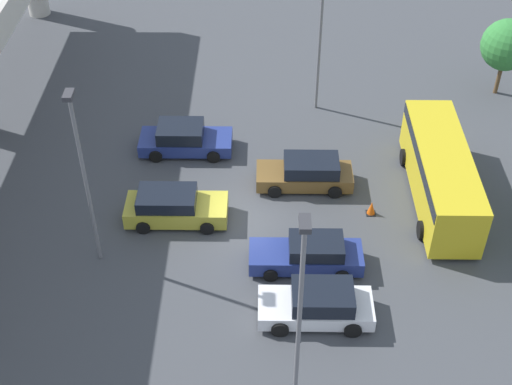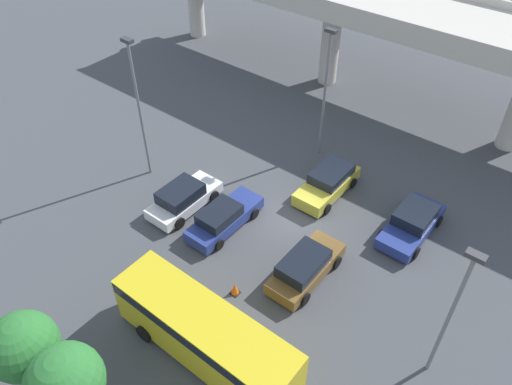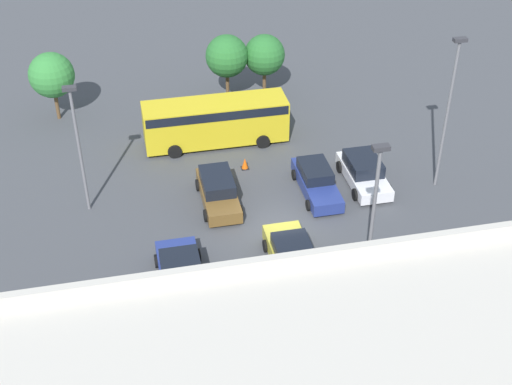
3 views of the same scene
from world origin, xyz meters
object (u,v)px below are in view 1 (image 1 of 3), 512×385
at_px(shuttle_bus, 441,171).
at_px(lamp_post_by_overpass, 320,38).
at_px(parked_car_0, 318,304).
at_px(lamp_post_mid_lot, 300,308).
at_px(traffic_cone, 371,208).
at_px(parked_car_3, 306,173).
at_px(lamp_post_near_aisle, 83,169).
at_px(parked_car_2, 174,207).
at_px(parked_car_1, 308,254).
at_px(tree_front_far_right, 507,45).
at_px(parked_car_4, 184,139).

bearing_deg(shuttle_bus, lamp_post_by_overpass, 34.30).
height_order(parked_car_0, lamp_post_mid_lot, lamp_post_mid_lot).
distance_m(shuttle_bus, traffic_cone, 3.72).
bearing_deg(parked_car_3, lamp_post_near_aisle, 29.01).
relative_size(lamp_post_mid_lot, traffic_cone, 12.70).
xyz_separation_m(parked_car_3, traffic_cone, (-2.10, -2.98, -0.42)).
height_order(shuttle_bus, lamp_post_near_aisle, lamp_post_near_aisle).
bearing_deg(parked_car_2, parked_car_0, -42.56).
bearing_deg(parked_car_0, lamp_post_near_aisle, -19.14).
bearing_deg(parked_car_0, parked_car_1, -85.14).
xyz_separation_m(parked_car_3, tree_front_far_right, (8.69, -11.49, 2.36)).
bearing_deg(parked_car_1, parked_car_0, 94.86).
height_order(parked_car_0, lamp_post_by_overpass, lamp_post_by_overpass).
distance_m(parked_car_0, tree_front_far_right, 20.67).
distance_m(parked_car_4, lamp_post_mid_lot, 16.72).
distance_m(lamp_post_mid_lot, traffic_cone, 12.03).
xyz_separation_m(parked_car_3, lamp_post_near_aisle, (-5.15, 9.28, 4.21)).
xyz_separation_m(parked_car_0, lamp_post_by_overpass, (15.39, -0.75, 3.63)).
relative_size(parked_car_3, parked_car_4, 0.98).
distance_m(lamp_post_mid_lot, lamp_post_by_overpass, 19.48).
xyz_separation_m(parked_car_2, traffic_cone, (0.49, -9.22, -0.43)).
bearing_deg(traffic_cone, parked_car_2, 93.01).
distance_m(lamp_post_mid_lot, tree_front_far_right, 24.56).
bearing_deg(parked_car_3, shuttle_bus, 171.52).
distance_m(parked_car_2, shuttle_bus, 12.64).
bearing_deg(tree_front_far_right, parked_car_2, 122.45).
distance_m(parked_car_4, tree_front_far_right, 18.83).
distance_m(parked_car_1, lamp_post_mid_lot, 8.21).
bearing_deg(parked_car_3, lamp_post_by_overpass, -96.94).
distance_m(parked_car_1, shuttle_bus, 7.95).
height_order(parked_car_0, parked_car_2, parked_car_2).
bearing_deg(parked_car_0, traffic_cone, -114.59).
height_order(parked_car_1, parked_car_3, parked_car_3).
bearing_deg(lamp_post_mid_lot, parked_car_0, -14.45).
bearing_deg(parked_car_4, parked_car_2, -89.92).
bearing_deg(shuttle_bus, parked_car_0, 140.49).
bearing_deg(lamp_post_near_aisle, parked_car_2, -49.87).
height_order(parked_car_1, parked_car_2, parked_car_2).
xyz_separation_m(parked_car_2, parked_car_4, (5.41, 0.01, -0.04)).
bearing_deg(parked_car_4, parked_car_3, -24.34).
relative_size(parked_car_1, parked_car_4, 1.02).
xyz_separation_m(parked_car_1, shuttle_bus, (4.61, -6.40, 0.97)).
height_order(parked_car_3, tree_front_far_right, tree_front_far_right).
xyz_separation_m(parked_car_0, parked_car_4, (11.23, 6.34, -0.02)).
xyz_separation_m(lamp_post_near_aisle, traffic_cone, (3.05, -12.26, -4.63)).
relative_size(shuttle_bus, lamp_post_by_overpass, 1.19).
relative_size(parked_car_3, lamp_post_by_overpass, 0.64).
distance_m(shuttle_bus, lamp_post_by_overpass, 9.96).
bearing_deg(parked_car_0, lamp_post_by_overpass, -92.81).
distance_m(parked_car_3, lamp_post_mid_lot, 13.19).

